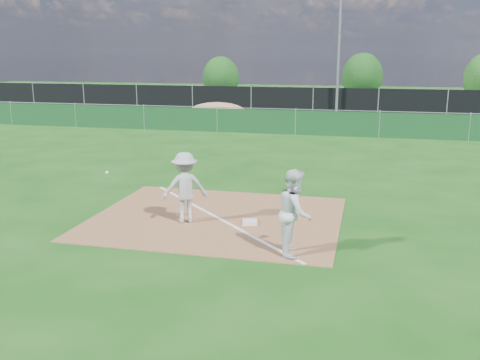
% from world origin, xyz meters
% --- Properties ---
extents(ground, '(90.00, 90.00, 0.00)m').
position_xyz_m(ground, '(0.00, 10.00, 0.00)').
color(ground, '#13450E').
rests_on(ground, ground).
extents(infield_dirt, '(6.00, 5.00, 0.02)m').
position_xyz_m(infield_dirt, '(0.00, 1.00, 0.01)').
color(infield_dirt, brown).
rests_on(infield_dirt, ground).
extents(foul_line, '(5.01, 5.01, 0.01)m').
position_xyz_m(foul_line, '(0.00, 1.00, 0.03)').
color(foul_line, white).
rests_on(foul_line, infield_dirt).
extents(green_fence, '(44.00, 0.05, 1.20)m').
position_xyz_m(green_fence, '(0.00, 15.00, 0.60)').
color(green_fence, '#103A1A').
rests_on(green_fence, ground).
extents(dirt_mound, '(3.38, 2.60, 1.17)m').
position_xyz_m(dirt_mound, '(-5.00, 18.50, 0.58)').
color(dirt_mound, '#A37A4E').
rests_on(dirt_mound, ground).
extents(black_fence, '(46.00, 0.04, 1.80)m').
position_xyz_m(black_fence, '(0.00, 23.00, 0.90)').
color(black_fence, black).
rests_on(black_fence, ground).
extents(parking_lot, '(46.00, 9.00, 0.01)m').
position_xyz_m(parking_lot, '(0.00, 28.00, 0.01)').
color(parking_lot, black).
rests_on(parking_lot, ground).
extents(light_pole, '(0.16, 0.16, 8.00)m').
position_xyz_m(light_pole, '(1.50, 22.70, 4.00)').
color(light_pole, slate).
rests_on(light_pole, ground).
extents(first_base, '(0.42, 0.42, 0.07)m').
position_xyz_m(first_base, '(0.90, 0.71, 0.06)').
color(first_base, silver).
rests_on(first_base, infield_dirt).
extents(play_at_first, '(2.73, 1.05, 1.69)m').
position_xyz_m(play_at_first, '(-0.63, 0.50, 0.86)').
color(play_at_first, '#B5B5B7').
rests_on(play_at_first, infield_dirt).
extents(runner, '(0.75, 0.92, 1.75)m').
position_xyz_m(runner, '(2.18, -0.91, 0.88)').
color(runner, silver).
rests_on(runner, ground).
extents(car_left, '(5.06, 2.96, 1.62)m').
position_xyz_m(car_left, '(-4.04, 27.27, 0.82)').
color(car_left, '#A3A6AB').
rests_on(car_left, parking_lot).
extents(car_mid, '(4.90, 3.14, 1.52)m').
position_xyz_m(car_mid, '(-1.60, 26.70, 0.77)').
color(car_mid, black).
rests_on(car_mid, parking_lot).
extents(car_right, '(4.16, 1.69, 1.21)m').
position_xyz_m(car_right, '(5.00, 27.77, 0.61)').
color(car_right, black).
rests_on(car_right, parking_lot).
extents(tree_left, '(3.06, 3.06, 3.63)m').
position_xyz_m(tree_left, '(-8.82, 32.91, 1.87)').
color(tree_left, '#382316').
rests_on(tree_left, ground).
extents(tree_mid, '(3.31, 3.31, 3.92)m').
position_xyz_m(tree_mid, '(2.77, 34.58, 2.02)').
color(tree_mid, '#382316').
rests_on(tree_mid, ground).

